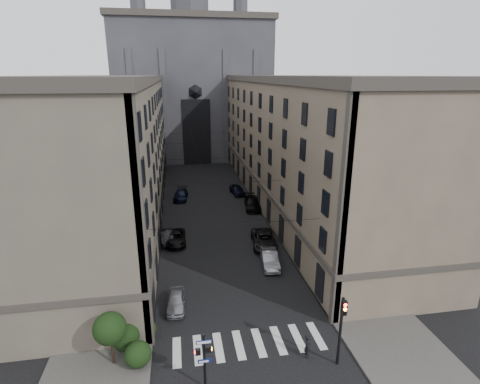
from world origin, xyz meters
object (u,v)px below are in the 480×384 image
car_left_far (181,195)px  car_right_midnear (264,240)px  pedestrian (307,346)px  car_right_midfar (253,203)px  pedestrian_signal_left (204,357)px  gothic_tower (192,80)px  car_left_midfar (176,238)px  car_right_far (237,190)px  car_left_midnear (167,237)px  car_left_near (176,301)px  traffic_light_right (341,324)px  car_right_near (270,259)px

car_left_far → car_right_midnear: car_right_midnear is taller
car_right_midnear → pedestrian: bearing=-86.8°
car_right_midfar → pedestrian_signal_left: bearing=-100.5°
pedestrian_signal_left → car_right_midnear: 21.19m
car_left_far → car_right_midfar: car_right_midfar is taller
gothic_tower → car_left_midfar: bearing=-95.7°
car_right_midfar → car_right_far: bearing=105.3°
car_left_midfar → pedestrian: (8.91, -20.34, 0.20)m
car_left_midnear → car_right_far: car_right_far is taller
car_left_midfar → car_right_far: car_right_far is taller
pedestrian_signal_left → car_left_midfar: (-1.62, 21.84, -1.65)m
car_left_near → car_right_midfar: size_ratio=0.69×
car_left_far → pedestrian: bearing=-71.0°
pedestrian → car_right_midnear: bearing=21.3°
car_left_midnear → pedestrian_signal_left: bearing=-88.8°
car_left_midnear → traffic_light_right: bearing=-67.3°
car_left_near → car_left_midfar: (0.09, 12.94, 0.01)m
pedestrian → traffic_light_right: bearing=-95.7°
car_left_midfar → car_right_midfar: 15.32m
car_left_midnear → car_left_far: size_ratio=0.84×
traffic_light_right → car_left_midfar: bearing=116.6°
car_left_midnear → car_right_midnear: bearing=-20.3°
pedestrian_signal_left → car_left_far: bearing=91.0°
car_left_midfar → car_right_midnear: car_right_midnear is taller
car_left_far → car_right_far: size_ratio=1.11×
car_left_midfar → traffic_light_right: bearing=-63.0°
gothic_tower → car_left_far: size_ratio=11.64×
car_left_near → pedestrian: bearing=-36.1°
car_right_midnear → car_left_far: bearing=122.5°
car_right_far → car_right_near: bearing=-99.2°
car_right_midnear → car_right_far: 19.90m
car_left_far → car_right_midfar: (10.40, -6.08, 0.10)m
car_right_near → pedestrian: pedestrian is taller
traffic_light_right → car_right_midfar: (0.60, 31.73, -2.47)m
gothic_tower → car_right_near: bearing=-85.7°
car_right_near → car_right_midnear: (0.48, 4.66, 0.04)m
pedestrian → car_left_midfar: bearing=48.5°
car_left_midnear → car_right_far: (11.26, 16.99, 0.08)m
car_right_midnear → car_right_far: size_ratio=1.28×
car_left_far → traffic_light_right: bearing=-68.8°
gothic_tower → car_left_midnear: gothic_tower is taller
gothic_tower → car_right_midfar: (6.20, -41.31, -16.98)m
car_right_near → car_right_midnear: car_right_midnear is taller
car_right_far → car_right_midfar: bearing=-88.6°
traffic_light_right → car_right_midnear: bearing=92.2°
pedestrian_signal_left → car_left_midfar: 21.96m
pedestrian_signal_left → car_left_midnear: bearing=96.9°
car_right_near → car_right_midfar: car_right_midfar is taller
pedestrian_signal_left → car_left_midnear: 22.53m
car_left_midfar → car_left_far: 16.41m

